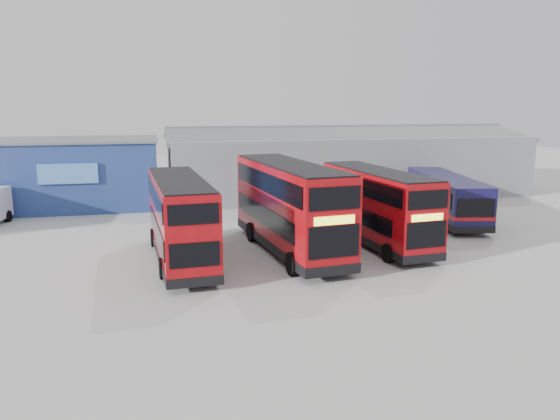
% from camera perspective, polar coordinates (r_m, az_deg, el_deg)
% --- Properties ---
extents(ground_plane, '(120.00, 120.00, 0.00)m').
position_cam_1_polar(ground_plane, '(28.10, 4.28, -5.02)').
color(ground_plane, '#AAAAA4').
rests_on(ground_plane, ground).
extents(office_block, '(12.30, 8.32, 5.12)m').
position_cam_1_polar(office_block, '(44.50, -20.48, 3.70)').
color(office_block, navy).
rests_on(office_block, ground).
extents(maintenance_shed, '(30.50, 12.00, 5.89)m').
position_cam_1_polar(maintenance_shed, '(48.77, 6.47, 4.95)').
color(maintenance_shed, gray).
rests_on(maintenance_shed, ground).
extents(double_decker_left, '(3.08, 10.10, 4.21)m').
position_cam_1_polar(double_decker_left, '(27.33, -10.36, -1.10)').
color(double_decker_left, '#A2090F').
rests_on(double_decker_left, ground).
extents(double_decker_centre, '(3.94, 11.40, 4.73)m').
position_cam_1_polar(double_decker_centre, '(28.64, 1.00, 0.16)').
color(double_decker_centre, '#A2090F').
rests_on(double_decker_centre, ground).
extents(double_decker_right, '(3.32, 10.07, 4.19)m').
position_cam_1_polar(double_decker_right, '(30.70, 10.08, 0.22)').
color(double_decker_right, '#A2090F').
rests_on(double_decker_right, ground).
extents(single_decker_blue, '(4.64, 11.19, 2.96)m').
position_cam_1_polar(single_decker_blue, '(38.57, 16.90, 1.21)').
color(single_decker_blue, '#0D103B').
rests_on(single_decker_blue, ground).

